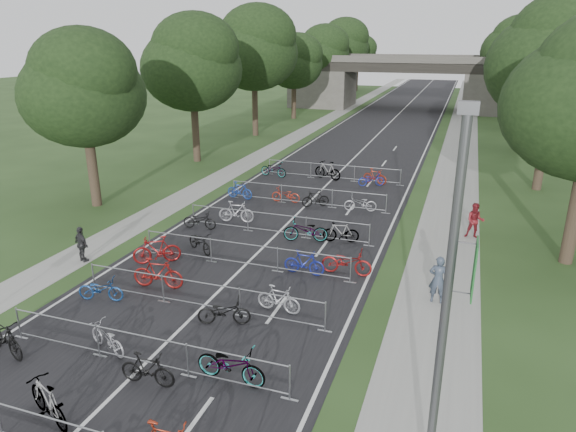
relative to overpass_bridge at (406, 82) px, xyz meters
The scene contains 53 objects.
road 15.41m from the overpass_bridge, 90.00° to the right, with size 11.00×140.00×0.01m, color black.
sidewalk_right 17.36m from the overpass_bridge, 61.93° to the right, with size 3.00×140.00×0.01m, color gray.
sidewalk_left 17.14m from the overpass_bridge, 116.57° to the right, with size 2.00×140.00×0.01m, color gray.
lane_markings 15.41m from the overpass_bridge, 90.00° to the right, with size 0.12×140.00×0.00m, color silver.
overpass_bridge is the anchor object (origin of this frame).
lamppost 63.55m from the overpass_bridge, 82.47° to the right, with size 0.61×0.65×8.21m.
tree_left_0 50.47m from the overpass_bridge, 103.07° to the right, with size 6.72×6.72×10.25m.
tree_left_1 38.97m from the overpass_bridge, 107.08° to the right, with size 7.56×7.56×11.53m.
tree_right_1 39.56m from the overpass_bridge, 70.53° to the right, with size 8.18×8.18×12.47m.
tree_left_2 27.92m from the overpass_bridge, 114.44° to the right, with size 8.40×8.40×12.81m.
tree_right_2 28.39m from the overpass_bridge, 62.40° to the right, with size 6.16×6.16×9.39m.
tree_left_3 17.59m from the overpass_bridge, 131.07° to the right, with size 6.72×6.72×10.25m.
tree_right_3 18.82m from the overpass_bridge, 44.93° to the right, with size 7.17×7.17×10.93m.
tree_left_4 12.05m from the overpass_bridge, behind, with size 7.56×7.56×11.53m.
tree_right_4 13.86m from the overpass_bridge, ahead, with size 8.18×8.18×12.47m.
tree_left_5 16.44m from the overpass_bridge, 136.20° to the left, with size 8.40×8.40×12.81m.
tree_right_5 17.23m from the overpass_bridge, 39.82° to the left, with size 6.16×6.16×9.39m.
tree_left_6 25.77m from the overpass_bridge, 116.43° to the left, with size 6.72×6.72×10.25m.
tree_right_6 26.62m from the overpass_bridge, 60.25° to the left, with size 7.17×7.17×10.93m.
barrier_row_1 61.47m from the overpass_bridge, 90.00° to the right, with size 9.70×0.08×1.10m.
barrier_row_2 57.88m from the overpass_bridge, 90.00° to the right, with size 9.70×0.08×1.10m.
barrier_row_3 54.08m from the overpass_bridge, 90.00° to the right, with size 9.70×0.08×1.10m.
barrier_row_4 50.09m from the overpass_bridge, 90.00° to the right, with size 9.70×0.08×1.10m.
barrier_row_5 45.10m from the overpass_bridge, 90.00° to the right, with size 9.70×0.08×1.10m.
barrier_row_6 39.11m from the overpass_bridge, 90.00° to the right, with size 9.70×0.08×1.10m.
bike_1 64.21m from the overpass_bridge, 90.78° to the right, with size 0.55×1.94×1.17m, color #93959A.
bike_4 62.47m from the overpass_bridge, 93.95° to the right, with size 0.58×2.04×1.22m, color black.
bike_5 61.19m from the overpass_bridge, 91.37° to the right, with size 0.60×1.72×0.91m, color #9A9AA1.
bike_6 62.16m from the overpass_bridge, 89.39° to the right, with size 0.47×1.66×1.00m, color black.
bike_7 61.33m from the overpass_bridge, 87.39° to the right, with size 0.74×2.13×1.12m, color #93959A.
bike_8 58.64m from the overpass_bridge, 93.69° to the right, with size 0.60×1.72×0.90m, color navy.
bike_9 57.00m from the overpass_bridge, 92.34° to the right, with size 0.58×2.04×1.23m, color maroon.
bike_10 58.57m from the overpass_bridge, 88.77° to the right, with size 0.63×1.81×0.95m, color black.
bike_11 57.23m from the overpass_bridge, 87.28° to the right, with size 0.47×1.67×1.00m, color #9B9DA3.
bike_12 55.07m from the overpass_bridge, 93.82° to the right, with size 0.57×2.03×1.22m, color maroon.
bike_13 53.32m from the overpass_bridge, 92.71° to the right, with size 0.63×1.80×0.94m, color black.
bike_14 54.02m from the overpass_bridge, 87.19° to the right, with size 0.49×1.72×1.03m, color navy.
bike_15 53.55m from the overpass_bridge, 85.40° to the right, with size 0.73×2.08×1.10m, color maroon.
bike_16 50.77m from the overpass_bridge, 94.49° to the right, with size 0.61×1.75×0.92m, color black.
bike_17 49.17m from the overpass_bridge, 93.05° to the right, with size 0.54×1.91×1.15m, color #A1A0A8.
bike_18 50.52m from the overpass_bridge, 88.14° to the right, with size 0.74×2.13×1.12m, color #93959A.
bike_19 50.15m from the overpass_bridge, 86.29° to the right, with size 0.49×1.72×1.03m, color #93959A.
bike_20 45.41m from the overpass_bridge, 95.28° to the right, with size 0.48×1.71×1.03m, color #1B3D97.
bike_21 45.00m from the overpass_bridge, 91.69° to the right, with size 0.60×1.72×0.91m, color #9D2716.
bike_22 45.23m from the overpass_bridge, 89.26° to the right, with size 0.46×1.61×0.97m, color black.
bike_23 45.32m from the overpass_bridge, 85.96° to the right, with size 0.63×1.81×0.95m, color #93949A.
bike_24 39.89m from the overpass_bridge, 95.90° to the right, with size 0.70×2.00×1.05m, color #93959A.
bike_25 39.13m from the overpass_bridge, 90.49° to the right, with size 0.59×2.09×1.26m, color #93959A.
bike_26 39.95m from the overpass_bridge, 85.96° to the right, with size 0.60×1.73×0.91m, color navy.
bike_27 39.37m from the overpass_bridge, 85.70° to the right, with size 0.48×1.71×1.03m, color maroon.
pedestrian_a 55.15m from the overpass_bridge, 81.72° to the right, with size 0.66×0.43×1.82m, color #364051.
pedestrian_b 48.26m from the overpass_bridge, 78.99° to the right, with size 0.85×0.66×1.75m, color maroon.
pedestrian_c 56.27m from the overpass_bridge, 96.95° to the right, with size 0.93×0.39×1.59m, color #262629.
Camera 1 is at (8.29, -7.17, 9.20)m, focal length 32.00 mm.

